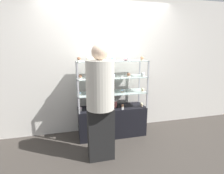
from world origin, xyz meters
The scene contains 31 objects.
ground_plane centered at (0.00, 0.00, 0.00)m, with size 20.00×20.00×0.00m, color #38332D.
back_wall centered at (0.00, 0.35, 1.30)m, with size 8.00×0.05×2.60m.
display_base centered at (0.00, 0.00, 0.28)m, with size 1.25×0.41×0.56m.
display_riser_lower centered at (0.00, 0.00, 0.83)m, with size 1.25×0.41×0.29m.
display_riser_middle centered at (0.00, 0.00, 1.11)m, with size 1.25×0.41×0.29m.
display_riser_upper centered at (0.00, 0.00, 1.40)m, with size 1.25×0.41×0.29m.
layer_cake_centerpiece centered at (0.02, 0.04, 0.63)m, with size 0.19×0.19×0.14m.
sheet_cake_frosted centered at (-0.35, 0.05, 1.45)m, with size 0.19×0.15×0.06m.
cupcake_0 centered at (-0.58, -0.04, 0.59)m, with size 0.05×0.05×0.07m.
cupcake_1 centered at (-0.20, -0.07, 0.59)m, with size 0.05×0.05×0.07m.
cupcake_2 centered at (0.19, -0.06, 0.59)m, with size 0.05×0.05×0.07m.
cupcake_3 centered at (0.56, -0.08, 0.59)m, with size 0.05×0.05×0.07m.
price_tag_0 centered at (0.15, -0.18, 0.58)m, with size 0.04×0.00×0.04m.
cupcake_4 centered at (-0.58, -0.05, 0.88)m, with size 0.05×0.05×0.06m.
cupcake_5 centered at (-0.20, -0.04, 0.88)m, with size 0.05×0.05×0.06m.
cupcake_6 centered at (0.18, -0.04, 0.88)m, with size 0.05×0.05×0.06m.
cupcake_7 centered at (0.58, -0.05, 0.88)m, with size 0.05×0.05×0.06m.
price_tag_1 centered at (-0.27, -0.18, 0.87)m, with size 0.04×0.00×0.04m.
cupcake_8 centered at (-0.57, -0.08, 1.17)m, with size 0.07×0.07×0.08m.
cupcake_9 centered at (-0.28, -0.09, 1.17)m, with size 0.07×0.07×0.08m.
cupcake_10 centered at (0.00, -0.09, 1.17)m, with size 0.07×0.07×0.08m.
cupcake_11 centered at (0.28, -0.10, 1.17)m, with size 0.07×0.07×0.08m.
cupcake_12 centered at (0.56, -0.09, 1.17)m, with size 0.07×0.07×0.08m.
price_tag_2 centered at (0.14, -0.18, 1.15)m, with size 0.04×0.00×0.04m.
cupcake_13 centered at (-0.57, -0.04, 1.46)m, with size 0.06×0.06×0.08m.
cupcake_14 centered at (0.00, -0.08, 1.46)m, with size 0.06×0.06×0.08m.
cupcake_15 centered at (0.28, -0.07, 1.46)m, with size 0.06×0.06×0.08m.
cupcake_16 centered at (0.55, -0.04, 1.46)m, with size 0.06×0.06×0.08m.
price_tag_3 centered at (-0.21, -0.18, 1.44)m, with size 0.04×0.00×0.04m.
donut_glazed centered at (0.29, 0.03, 1.44)m, with size 0.13×0.13×0.04m.
customer_figure centered at (-0.34, -0.66, 0.91)m, with size 0.40×0.40×1.70m.
Camera 1 is at (-0.76, -3.00, 1.64)m, focal length 28.00 mm.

